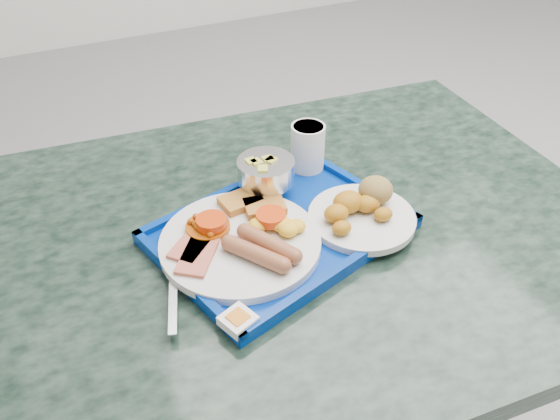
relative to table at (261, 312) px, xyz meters
name	(u,v)px	position (x,y,z in m)	size (l,w,h in m)	color
floor	(499,281)	(1.04, 0.24, -0.60)	(6.00, 6.00, 0.00)	gray
table	(261,312)	(0.00, 0.00, 0.00)	(1.36, 0.98, 0.80)	gray
tray	(280,231)	(0.03, -0.02, 0.21)	(0.47, 0.39, 0.02)	navy
main_plate	(244,237)	(-0.04, -0.03, 0.23)	(0.27, 0.27, 0.04)	silver
bread_plate	(362,209)	(0.17, -0.06, 0.24)	(0.19, 0.19, 0.06)	silver
fruit_bowl	(266,172)	(0.05, 0.08, 0.27)	(0.10, 0.10, 0.07)	silver
juice_cup	(308,146)	(0.16, 0.13, 0.27)	(0.07, 0.07, 0.09)	white
spoon	(187,259)	(-0.14, -0.03, 0.22)	(0.04, 0.17, 0.01)	silver
knife	(173,289)	(-0.18, -0.08, 0.22)	(0.01, 0.18, 0.00)	silver
jam_packet	(238,321)	(-0.11, -0.19, 0.23)	(0.06, 0.06, 0.02)	white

